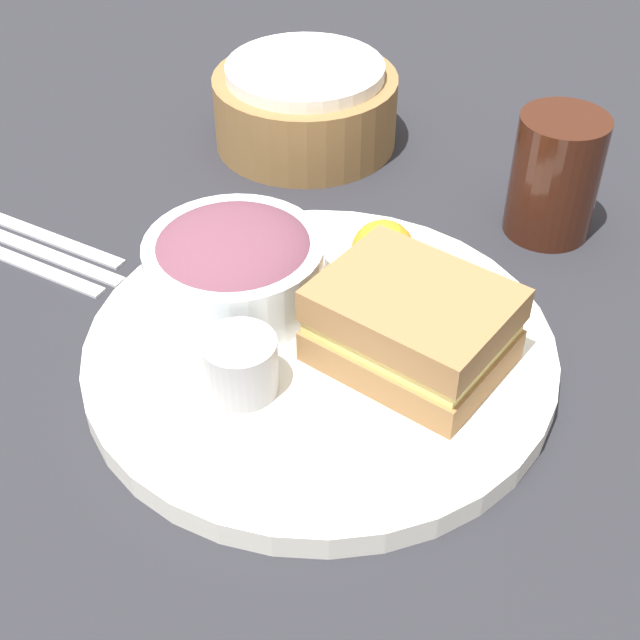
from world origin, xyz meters
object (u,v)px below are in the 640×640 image
Objects in this scene: fork at (5,254)px; bread_basket at (305,106)px; plate at (320,352)px; knife at (21,243)px; drink_glass at (555,176)px; spoon at (37,232)px; sandwich at (412,326)px; salad_bowl at (234,263)px; dressing_cup at (240,365)px.

bread_basket is at bearing -112.64° from fork.
plate is 0.28m from knife.
drink_glass reaches higher than fork.
knife is 1.17× the size of spoon.
knife is (-0.28, 0.04, -0.01)m from plate.
drink_glass is 0.50× the size of knife.
spoon is (-0.39, -0.16, -0.05)m from drink_glass.
sandwich is (0.06, 0.01, 0.04)m from plate.
drink_glass is at bearing 75.02° from sandwich.
knife is (0.00, 0.02, 0.00)m from fork.
drink_glass is (0.06, 0.21, 0.00)m from sandwich.
drink_glass is at bearing 44.89° from salad_bowl.
drink_glass is 0.44m from knife.
salad_bowl is at bearing -79.53° from bread_basket.
bread_basket is 0.29m from knife.
sandwich is 0.14m from salad_bowl.
bread_basket is (-0.05, 0.26, -0.01)m from salad_bowl.
dressing_cup is 0.25× the size of fork.
spoon is (-0.28, 0.06, -0.01)m from plate.
sandwich is at bearing -104.98° from drink_glass.
sandwich is 0.33m from bread_basket.
knife is (-0.16, -0.24, -0.04)m from bread_basket.
salad_bowl is 0.21m from knife.
fork is at bearing 90.00° from spoon.
plate reaches higher than spoon.
bread_basket is 0.31m from fork.
sandwich is at bearing -8.04° from salad_bowl.
plate is at bearing -66.69° from bread_basket.
spoon is at bearing -158.17° from drink_glass.
salad_bowl is 0.27m from drink_glass.
plate is 6.64× the size of dressing_cup.
fork is at bearing 176.85° from sandwich.
knife is at bearing 175.13° from salad_bowl.
fork is (-0.25, 0.08, -0.04)m from dressing_cup.
spoon is at bearing 170.08° from salad_bowl.
sandwich is 0.35m from fork.
bread_basket is 0.27m from spoon.
knife is at bearing -156.13° from drink_glass.
sandwich is at bearing 34.64° from dressing_cup.
fork is at bearing -121.40° from bread_basket.
bread_basket is 0.83× the size of knife.
spoon is at bearing 170.84° from sandwich.
drink_glass reaches higher than dressing_cup.
plate is 0.07m from sandwich.
bread_basket is at bearing 123.60° from sandwich.
fork and spoon have the same top height.
salad_bowl reaches higher than knife.
drink_glass reaches higher than plate.
plate is 1.83× the size of spoon.
salad_bowl is at bearing -171.12° from fork.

